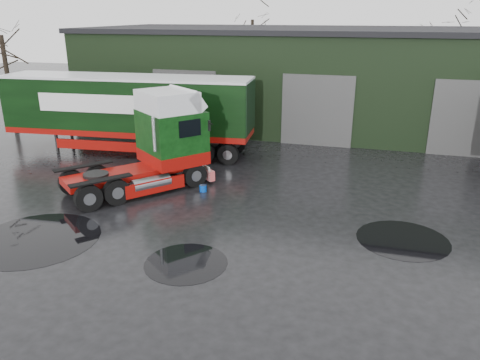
% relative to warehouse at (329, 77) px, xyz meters
% --- Properties ---
extents(ground, '(100.00, 100.00, 0.00)m').
position_rel_warehouse_xyz_m(ground, '(-2.00, -20.00, -3.16)').
color(ground, black).
extents(warehouse, '(32.40, 12.40, 6.30)m').
position_rel_warehouse_xyz_m(warehouse, '(0.00, 0.00, 0.00)').
color(warehouse, black).
rests_on(warehouse, ground).
extents(hero_tractor, '(6.42, 7.01, 4.16)m').
position_rel_warehouse_xyz_m(hero_tractor, '(-6.50, -15.50, -1.07)').
color(hero_tractor, black).
rests_on(hero_tractor, ground).
extents(trailer_left, '(13.58, 3.89, 4.16)m').
position_rel_warehouse_xyz_m(trailer_left, '(-9.50, -10.29, -1.08)').
color(trailer_left, silver).
rests_on(trailer_left, ground).
extents(wash_bucket, '(0.32, 0.32, 0.28)m').
position_rel_warehouse_xyz_m(wash_bucket, '(-3.64, -14.82, -3.02)').
color(wash_bucket, '#073CA9').
rests_on(wash_bucket, ground).
extents(tree_left, '(4.40, 4.40, 8.50)m').
position_rel_warehouse_xyz_m(tree_left, '(-19.00, -8.00, 1.09)').
color(tree_left, black).
rests_on(tree_left, ground).
extents(tree_back_a, '(4.40, 4.40, 9.50)m').
position_rel_warehouse_xyz_m(tree_back_a, '(-8.00, 10.00, 1.59)').
color(tree_back_a, black).
rests_on(tree_back_a, ground).
extents(tree_back_b, '(4.40, 4.40, 7.50)m').
position_rel_warehouse_xyz_m(tree_back_b, '(8.00, 10.00, 0.59)').
color(tree_back_b, black).
rests_on(tree_back_b, ground).
extents(puddle_0, '(2.56, 2.56, 0.01)m').
position_rel_warehouse_xyz_m(puddle_0, '(-2.01, -20.71, -3.15)').
color(puddle_0, black).
rests_on(puddle_0, ground).
extents(puddle_1, '(3.07, 3.07, 0.01)m').
position_rel_warehouse_xyz_m(puddle_1, '(4.42, -17.22, -3.15)').
color(puddle_1, black).
rests_on(puddle_1, ground).
extents(puddle_2, '(4.24, 4.24, 0.01)m').
position_rel_warehouse_xyz_m(puddle_2, '(-7.50, -20.61, -3.15)').
color(puddle_2, black).
rests_on(puddle_2, ground).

